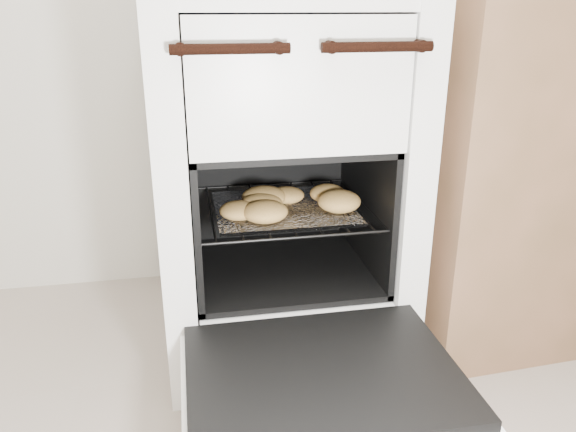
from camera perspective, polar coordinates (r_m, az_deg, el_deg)
stove at (r=1.30m, az=-1.07°, el=3.81°), size 0.53×0.59×0.82m
oven_door at (r=1.01m, az=3.53°, el=-15.98°), size 0.48×0.37×0.03m
oven_rack at (r=1.27m, az=-0.60°, el=0.86°), size 0.39×0.37×0.01m
foil_sheet at (r=1.25m, az=-0.46°, el=0.82°), size 0.30×0.27×0.01m
baked_rolls at (r=1.21m, az=-0.40°, el=1.46°), size 0.34×0.23×0.05m
counter at (r=1.62m, az=25.86°, el=6.89°), size 0.93×0.65×0.90m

